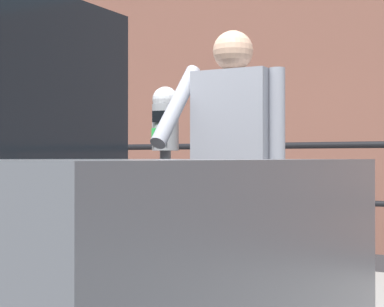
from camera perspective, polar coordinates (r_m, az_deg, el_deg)
name	(u,v)px	position (r m, az deg, el deg)	size (l,w,h in m)	color
sidewalk_curb	(177,296)	(4.84, -1.40, -13.42)	(36.00, 2.81, 0.13)	gray
parking_meter	(165,152)	(3.75, -2.56, 0.14)	(0.17, 0.18, 1.47)	slate
pedestrian_at_meter	(233,158)	(3.52, 3.88, -0.43)	(0.64, 0.55, 1.77)	slate
background_railing	(238,177)	(5.82, 4.37, -2.22)	(24.06, 0.06, 1.17)	black
backdrop_wall	(306,105)	(8.01, 10.81, 4.55)	(32.00, 0.50, 3.70)	brown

